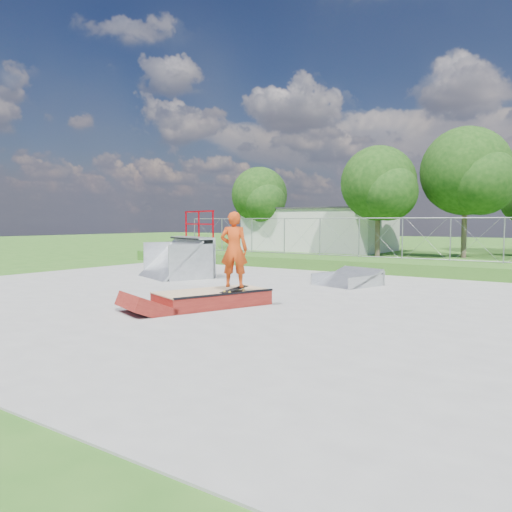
{
  "coord_description": "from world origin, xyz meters",
  "views": [
    {
      "loc": [
        9.08,
        -10.9,
        2.14
      ],
      "look_at": [
        0.58,
        1.38,
        1.1
      ],
      "focal_mm": 35.0,
      "sensor_mm": 36.0,
      "label": 1
    }
  ],
  "objects_px": {
    "flat_bank_ramp": "(347,278)",
    "skater": "(234,252)",
    "quarter_pipe": "(175,244)",
    "grind_box": "(212,299)"
  },
  "relations": [
    {
      "from": "flat_bank_ramp",
      "to": "skater",
      "type": "xyz_separation_m",
      "value": [
        -0.54,
        -5.47,
        1.12
      ]
    },
    {
      "from": "quarter_pipe",
      "to": "flat_bank_ramp",
      "type": "height_order",
      "value": "quarter_pipe"
    },
    {
      "from": "quarter_pipe",
      "to": "skater",
      "type": "relative_size",
      "value": 1.37
    },
    {
      "from": "flat_bank_ramp",
      "to": "skater",
      "type": "relative_size",
      "value": 0.98
    },
    {
      "from": "quarter_pipe",
      "to": "skater",
      "type": "distance_m",
      "value": 7.08
    },
    {
      "from": "grind_box",
      "to": "flat_bank_ramp",
      "type": "xyz_separation_m",
      "value": [
        1.08,
        5.66,
        0.05
      ]
    },
    {
      "from": "grind_box",
      "to": "quarter_pipe",
      "type": "distance_m",
      "value": 6.84
    },
    {
      "from": "flat_bank_ramp",
      "to": "skater",
      "type": "bearing_deg",
      "value": -78.61
    },
    {
      "from": "grind_box",
      "to": "flat_bank_ramp",
      "type": "distance_m",
      "value": 5.76
    },
    {
      "from": "skater",
      "to": "grind_box",
      "type": "bearing_deg",
      "value": -7.34
    }
  ]
}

